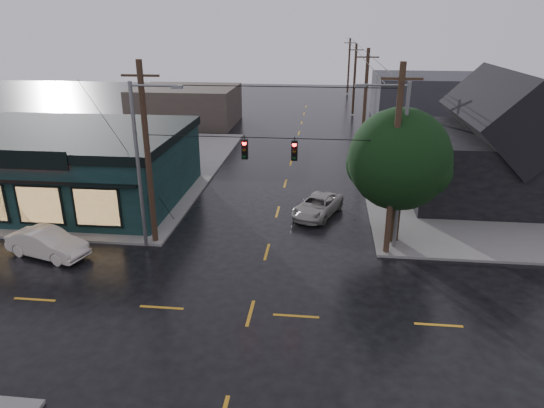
# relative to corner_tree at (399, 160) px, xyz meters

# --- Properties ---
(ground_plane) EXTENTS (160.00, 160.00, 0.00)m
(ground_plane) POSITION_rel_corner_tree_xyz_m (-7.00, -8.13, -4.89)
(ground_plane) COLOR black
(sidewalk_nw) EXTENTS (28.00, 28.00, 0.15)m
(sidewalk_nw) POSITION_rel_corner_tree_xyz_m (-27.00, 11.87, -4.82)
(sidewalk_nw) COLOR slate
(sidewalk_nw) RESTS_ON ground
(sidewalk_ne) EXTENTS (28.00, 28.00, 0.15)m
(sidewalk_ne) POSITION_rel_corner_tree_xyz_m (13.00, 11.87, -4.82)
(sidewalk_ne) COLOR slate
(sidewalk_ne) RESTS_ON ground
(pizza_shop) EXTENTS (16.30, 12.34, 4.90)m
(pizza_shop) POSITION_rel_corner_tree_xyz_m (-22.00, 4.81, -2.34)
(pizza_shop) COLOR black
(pizza_shop) RESTS_ON ground
(ne_building) EXTENTS (12.60, 11.60, 8.75)m
(ne_building) POSITION_rel_corner_tree_xyz_m (8.00, 8.87, -0.42)
(ne_building) COLOR black
(ne_building) RESTS_ON ground
(corner_tree) EXTENTS (5.59, 5.59, 7.57)m
(corner_tree) POSITION_rel_corner_tree_xyz_m (0.00, 0.00, 0.00)
(corner_tree) COLOR black
(corner_tree) RESTS_ON ground
(utility_pole_nw) EXTENTS (2.00, 0.32, 10.15)m
(utility_pole_nw) POSITION_rel_corner_tree_xyz_m (-13.50, -1.63, -4.89)
(utility_pole_nw) COLOR black
(utility_pole_nw) RESTS_ON ground
(utility_pole_ne) EXTENTS (2.00, 0.32, 10.15)m
(utility_pole_ne) POSITION_rel_corner_tree_xyz_m (-0.50, -1.63, -4.89)
(utility_pole_ne) COLOR black
(utility_pole_ne) RESTS_ON ground
(utility_pole_far_a) EXTENTS (2.00, 0.32, 9.65)m
(utility_pole_far_a) POSITION_rel_corner_tree_xyz_m (-0.50, 19.87, -4.89)
(utility_pole_far_a) COLOR black
(utility_pole_far_a) RESTS_ON ground
(utility_pole_far_b) EXTENTS (2.00, 0.32, 9.15)m
(utility_pole_far_b) POSITION_rel_corner_tree_xyz_m (-0.50, 39.87, -4.89)
(utility_pole_far_b) COLOR black
(utility_pole_far_b) RESTS_ON ground
(utility_pole_far_c) EXTENTS (2.00, 0.32, 9.15)m
(utility_pole_far_c) POSITION_rel_corner_tree_xyz_m (-0.50, 59.87, -4.89)
(utility_pole_far_c) COLOR black
(utility_pole_far_c) RESTS_ON ground
(span_signal_assembly) EXTENTS (13.00, 0.48, 1.23)m
(span_signal_assembly) POSITION_rel_corner_tree_xyz_m (-6.90, -1.63, 0.80)
(span_signal_assembly) COLOR black
(span_signal_assembly) RESTS_ON ground
(streetlight_nw) EXTENTS (5.40, 0.30, 9.15)m
(streetlight_nw) POSITION_rel_corner_tree_xyz_m (-13.80, -2.33, -4.89)
(streetlight_nw) COLOR slate
(streetlight_nw) RESTS_ON ground
(streetlight_ne) EXTENTS (5.40, 0.30, 9.15)m
(streetlight_ne) POSITION_rel_corner_tree_xyz_m (0.00, -0.93, -4.89)
(streetlight_ne) COLOR slate
(streetlight_ne) RESTS_ON ground
(bg_building_west) EXTENTS (12.00, 10.00, 4.40)m
(bg_building_west) POSITION_rel_corner_tree_xyz_m (-21.00, 31.87, -2.69)
(bg_building_west) COLOR #40342F
(bg_building_west) RESTS_ON ground
(bg_building_east) EXTENTS (14.00, 12.00, 5.60)m
(bg_building_east) POSITION_rel_corner_tree_xyz_m (9.00, 36.87, -2.09)
(bg_building_east) COLOR #2A2A2F
(bg_building_east) RESTS_ON ground
(sedan_cream) EXTENTS (4.85, 2.81, 1.51)m
(sedan_cream) POSITION_rel_corner_tree_xyz_m (-18.68, -3.90, -4.14)
(sedan_cream) COLOR beige
(sedan_cream) RESTS_ON ground
(suv_silver) EXTENTS (3.69, 5.11, 1.29)m
(suv_silver) POSITION_rel_corner_tree_xyz_m (-4.36, 3.58, -4.25)
(suv_silver) COLOR #9D9991
(suv_silver) RESTS_ON ground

